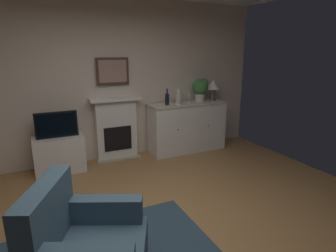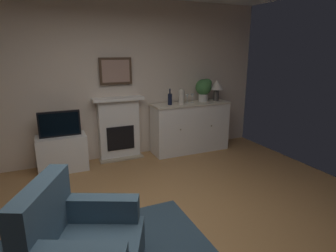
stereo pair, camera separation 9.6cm
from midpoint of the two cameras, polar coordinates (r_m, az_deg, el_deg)
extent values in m
cube|color=#9E7042|center=(3.15, -0.47, -22.46)|extent=(5.99, 5.09, 0.10)
cube|color=beige|center=(4.94, -12.29, 8.85)|extent=(5.99, 0.06, 2.73)
cube|color=white|center=(5.02, -9.40, -0.68)|extent=(0.70, 0.18, 1.05)
cube|color=tan|center=(5.09, -8.87, -6.49)|extent=(0.77, 0.20, 0.03)
cube|color=black|center=(4.97, -9.06, -2.45)|extent=(0.48, 0.02, 0.42)
cube|color=white|center=(4.87, -9.59, 5.47)|extent=(0.87, 0.27, 0.05)
cube|color=#473323|center=(4.89, -10.04, 10.94)|extent=(0.55, 0.03, 0.45)
cube|color=#9E7A6B|center=(4.87, -9.99, 10.93)|extent=(0.47, 0.01, 0.37)
cube|color=white|center=(5.35, 5.05, -0.38)|extent=(1.46, 0.45, 0.90)
cube|color=beige|center=(5.24, 5.17, 4.55)|extent=(1.49, 0.48, 0.03)
sphere|color=brown|center=(4.98, 3.13, -0.75)|extent=(0.02, 0.02, 0.02)
sphere|color=brown|center=(5.30, 9.34, 0.02)|extent=(0.02, 0.02, 0.02)
cylinder|color=#4C4742|center=(5.51, 10.29, 6.20)|extent=(0.10, 0.10, 0.22)
cone|color=silver|center=(5.48, 10.39, 8.26)|extent=(0.26, 0.26, 0.18)
cylinder|color=black|center=(5.00, 0.94, 5.44)|extent=(0.08, 0.08, 0.20)
cylinder|color=black|center=(4.98, 0.95, 7.09)|extent=(0.03, 0.03, 0.09)
cylinder|color=silver|center=(5.21, 4.45, 4.69)|extent=(0.06, 0.06, 0.00)
cylinder|color=silver|center=(5.20, 4.46, 5.21)|extent=(0.01, 0.01, 0.09)
cone|color=silver|center=(5.19, 4.48, 6.08)|extent=(0.07, 0.07, 0.07)
cylinder|color=silver|center=(5.27, 5.46, 4.79)|extent=(0.06, 0.06, 0.00)
cylinder|color=silver|center=(5.26, 5.47, 5.30)|extent=(0.01, 0.01, 0.09)
cone|color=silver|center=(5.25, 5.49, 6.16)|extent=(0.07, 0.07, 0.07)
cylinder|color=beige|center=(5.07, 3.30, 5.78)|extent=(0.11, 0.11, 0.24)
sphere|color=beige|center=(5.06, 3.32, 7.13)|extent=(0.08, 0.08, 0.08)
cube|color=white|center=(4.79, -20.13, -5.17)|extent=(0.75, 0.42, 0.57)
cube|color=black|center=(4.64, -20.65, 0.41)|extent=(0.62, 0.06, 0.40)
cube|color=black|center=(4.61, -20.63, 0.31)|extent=(0.57, 0.01, 0.35)
cylinder|color=beige|center=(5.41, 7.66, 5.73)|extent=(0.18, 0.18, 0.14)
sphere|color=#3D753D|center=(5.39, 7.73, 7.83)|extent=(0.30, 0.30, 0.30)
sphere|color=#3D753D|center=(5.38, 8.48, 8.55)|extent=(0.18, 0.18, 0.18)
cube|color=#3F596B|center=(2.40, -23.10, -16.23)|extent=(0.46, 0.76, 0.50)
cube|color=#3F596B|center=(2.62, -13.02, -16.01)|extent=(0.71, 0.43, 0.22)
camera|label=1|loc=(0.05, -89.18, 0.22)|focal=29.96mm
camera|label=2|loc=(0.05, 90.82, -0.22)|focal=29.96mm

